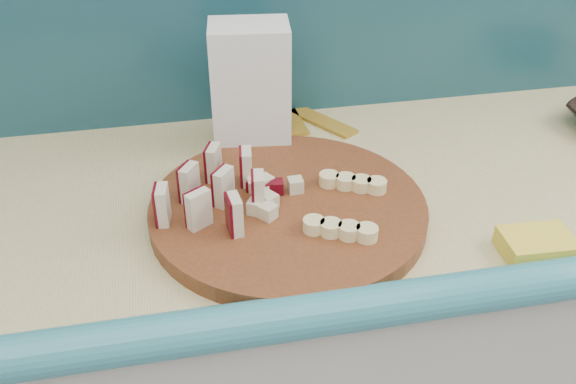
% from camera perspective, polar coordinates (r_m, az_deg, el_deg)
% --- Properties ---
extents(kitchen_counter, '(2.20, 0.63, 0.91)m').
position_cam_1_polar(kitchen_counter, '(1.37, -5.72, -16.32)').
color(kitchen_counter, beige).
rests_on(kitchen_counter, ground).
extents(cutting_board, '(0.57, 0.57, 0.03)m').
position_cam_1_polar(cutting_board, '(1.00, -0.00, -1.59)').
color(cutting_board, '#4F2910').
rests_on(cutting_board, kitchen_counter).
extents(apple_wedges, '(0.18, 0.19, 0.06)m').
position_cam_1_polar(apple_wedges, '(0.98, -6.46, 0.26)').
color(apple_wedges, beige).
rests_on(apple_wedges, cutting_board).
extents(apple_chunks, '(0.07, 0.08, 0.02)m').
position_cam_1_polar(apple_chunks, '(0.99, -1.52, -0.24)').
color(apple_chunks, beige).
rests_on(apple_chunks, cutting_board).
extents(banana_slices, '(0.15, 0.18, 0.02)m').
position_cam_1_polar(banana_slices, '(0.98, 5.32, -1.15)').
color(banana_slices, beige).
rests_on(banana_slices, cutting_board).
extents(flour_bag, '(0.15, 0.11, 0.23)m').
position_cam_1_polar(flour_bag, '(1.14, -3.34, 9.15)').
color(flour_bag, silver).
rests_on(flour_bag, kitchen_counter).
extents(sponge, '(0.10, 0.08, 0.03)m').
position_cam_1_polar(sponge, '(0.99, 21.24, -4.41)').
color(sponge, yellow).
rests_on(sponge, kitchen_counter).
extents(banana_peel, '(0.25, 0.21, 0.01)m').
position_cam_1_polar(banana_peel, '(1.28, 0.03, 6.50)').
color(banana_peel, '#B18522').
rests_on(banana_peel, kitchen_counter).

